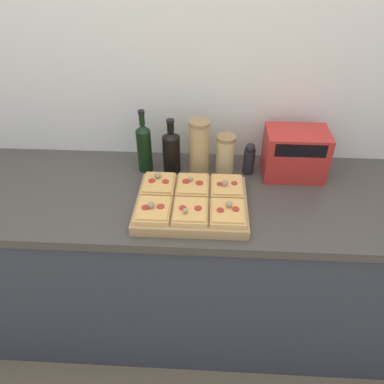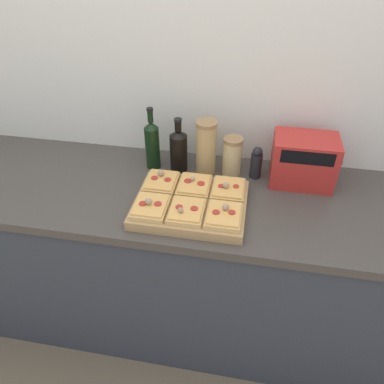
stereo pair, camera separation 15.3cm
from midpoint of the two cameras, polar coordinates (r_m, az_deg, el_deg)
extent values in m
plane|color=brown|center=(2.13, -0.89, -25.22)|extent=(12.00, 12.00, 0.00)
cube|color=silver|center=(1.77, 3.05, 16.12)|extent=(6.00, 0.06, 2.50)
cube|color=#333842|center=(1.95, 0.81, -11.03)|extent=(2.60, 0.64, 0.86)
cube|color=#423D38|center=(1.65, 0.95, -0.52)|extent=(2.63, 0.67, 0.04)
cube|color=tan|center=(1.53, 2.66, -2.01)|extent=(0.45, 0.36, 0.04)
cube|color=tan|center=(1.59, -1.99, 1.33)|extent=(0.13, 0.16, 0.02)
cube|color=#E5A856|center=(1.59, -2.00, 1.74)|extent=(0.12, 0.14, 0.01)
cylinder|color=#AD2D23|center=(1.59, -3.03, 2.06)|extent=(0.03, 0.03, 0.00)
cylinder|color=#AD2D23|center=(1.58, -0.98, 1.79)|extent=(0.03, 0.03, 0.00)
sphere|color=tan|center=(1.60, -2.07, 2.82)|extent=(0.03, 0.03, 0.03)
cube|color=tan|center=(1.58, 3.13, 0.79)|extent=(0.13, 0.16, 0.02)
cube|color=#E5A856|center=(1.57, 3.14, 1.20)|extent=(0.12, 0.14, 0.01)
cylinder|color=#AD2D23|center=(1.57, 2.15, 1.61)|extent=(0.03, 0.03, 0.00)
cylinder|color=#AD2D23|center=(1.56, 4.17, 1.20)|extent=(0.03, 0.03, 0.00)
sphere|color=tan|center=(1.57, 2.89, 1.94)|extent=(0.02, 0.02, 0.02)
cube|color=tan|center=(1.57, 8.33, 0.22)|extent=(0.13, 0.16, 0.02)
cube|color=#E5A856|center=(1.56, 8.37, 0.64)|extent=(0.12, 0.14, 0.01)
cylinder|color=#AD2D23|center=(1.55, 7.26, 0.80)|extent=(0.03, 0.03, 0.00)
cylinder|color=#AD2D23|center=(1.56, 9.51, 0.76)|extent=(0.03, 0.03, 0.00)
sphere|color=tan|center=(1.54, 8.03, 0.94)|extent=(0.03, 0.03, 0.03)
cube|color=tan|center=(1.46, -3.36, -2.48)|extent=(0.13, 0.16, 0.02)
cube|color=#E5A856|center=(1.46, -3.38, -2.06)|extent=(0.12, 0.14, 0.01)
cylinder|color=#AD2D23|center=(1.45, -4.55, -1.89)|extent=(0.03, 0.03, 0.00)
cylinder|color=#AD2D23|center=(1.45, -2.24, -1.93)|extent=(0.03, 0.03, 0.00)
sphere|color=tan|center=(1.44, -3.68, -1.56)|extent=(0.03, 0.03, 0.03)
cube|color=tan|center=(1.44, 2.21, -3.13)|extent=(0.13, 0.16, 0.02)
cube|color=#E5A856|center=(1.43, 2.23, -2.71)|extent=(0.12, 0.14, 0.01)
cylinder|color=#AD2D23|center=(1.43, 1.06, -2.41)|extent=(0.03, 0.03, 0.00)
cylinder|color=#AD2D23|center=(1.43, 3.40, -2.64)|extent=(0.03, 0.03, 0.00)
sphere|color=tan|center=(1.41, 1.35, -2.89)|extent=(0.02, 0.02, 0.02)
cube|color=tan|center=(1.44, 7.90, -3.77)|extent=(0.13, 0.16, 0.02)
cube|color=#E5A856|center=(1.43, 7.95, -3.34)|extent=(0.12, 0.14, 0.01)
cylinder|color=#AD2D23|center=(1.42, 6.77, -3.19)|extent=(0.03, 0.03, 0.00)
cylinder|color=#AD2D23|center=(1.43, 9.16, -3.21)|extent=(0.03, 0.03, 0.00)
sphere|color=tan|center=(1.43, 8.21, -2.39)|extent=(0.03, 0.03, 0.03)
cylinder|color=black|center=(1.75, -3.54, 6.65)|extent=(0.07, 0.07, 0.20)
cone|color=black|center=(1.69, -3.69, 10.08)|extent=(0.07, 0.07, 0.03)
cylinder|color=black|center=(1.67, -3.75, 11.36)|extent=(0.03, 0.03, 0.05)
cylinder|color=black|center=(1.66, -3.79, 12.39)|extent=(0.03, 0.03, 0.01)
cylinder|color=black|center=(1.73, 0.49, 5.91)|extent=(0.08, 0.08, 0.18)
cone|color=black|center=(1.68, 0.51, 8.87)|extent=(0.08, 0.08, 0.03)
cylinder|color=black|center=(1.66, 0.51, 9.98)|extent=(0.03, 0.03, 0.05)
cylinder|color=black|center=(1.65, 0.52, 10.86)|extent=(0.04, 0.04, 0.01)
cylinder|color=tan|center=(1.70, 4.73, 6.40)|extent=(0.09, 0.09, 0.24)
cylinder|color=#937047|center=(1.64, 4.96, 10.27)|extent=(0.10, 0.10, 0.02)
cylinder|color=tan|center=(1.71, 8.67, 4.98)|extent=(0.08, 0.08, 0.17)
cylinder|color=#937047|center=(1.67, 8.97, 7.72)|extent=(0.09, 0.09, 0.02)
cylinder|color=black|center=(1.73, 12.22, 3.89)|extent=(0.05, 0.05, 0.12)
sphere|color=black|center=(1.69, 12.54, 5.93)|extent=(0.04, 0.04, 0.04)
cube|color=red|center=(1.73, 19.08, 4.48)|extent=(0.27, 0.18, 0.22)
cube|color=black|center=(1.62, 19.82, 4.82)|extent=(0.22, 0.01, 0.06)
cube|color=black|center=(1.76, 23.88, 4.18)|extent=(0.02, 0.02, 0.02)
camera|label=1|loc=(0.08, -87.14, 2.16)|focal=35.00mm
camera|label=2|loc=(0.08, 92.86, -2.16)|focal=35.00mm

